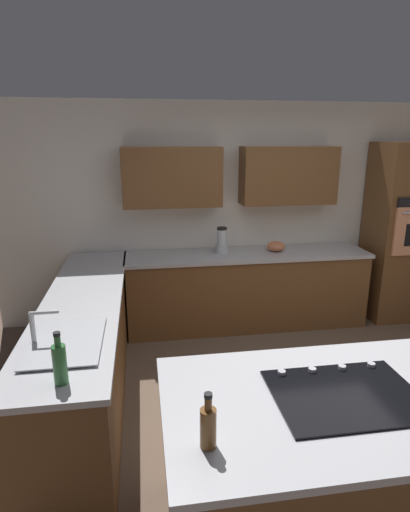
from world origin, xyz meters
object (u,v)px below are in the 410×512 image
(cooktop, at_px, (346,394))
(dish_soap_bottle, at_px, (60,363))
(blender, at_px, (222,242))
(wall_oven, at_px, (403,233))
(mixing_bowl, at_px, (276,246))
(sink_unit, at_px, (65,340))
(oil_bottle, at_px, (208,426))

(cooktop, distance_m, dish_soap_bottle, 1.52)
(blender, height_order, dish_soap_bottle, blender)
(wall_oven, distance_m, cooktop, 3.52)
(wall_oven, relative_size, blender, 6.99)
(cooktop, relative_size, mixing_bowl, 3.55)
(wall_oven, height_order, sink_unit, wall_oven)
(cooktop, bearing_deg, blender, -87.81)
(blender, distance_m, mixing_bowl, 0.65)
(cooktop, bearing_deg, oil_bottle, 18.59)
(oil_bottle, bearing_deg, dish_soap_bottle, -40.05)
(wall_oven, xyz_separation_m, dish_soap_bottle, (3.62, 2.44, -0.05))
(blender, bearing_deg, oil_bottle, 77.93)
(dish_soap_bottle, distance_m, oil_bottle, 0.93)
(wall_oven, relative_size, mixing_bowl, 10.02)
(cooktop, bearing_deg, sink_unit, -28.12)
(sink_unit, bearing_deg, wall_oven, -151.90)
(cooktop, xyz_separation_m, dish_soap_bottle, (1.48, -0.34, 0.12))
(mixing_bowl, height_order, oil_bottle, oil_bottle)
(wall_oven, height_order, blender, wall_oven)
(mixing_bowl, xyz_separation_m, oil_bottle, (1.31, 3.08, 0.04))
(sink_unit, relative_size, mixing_bowl, 3.27)
(sink_unit, bearing_deg, dish_soap_bottle, 96.95)
(sink_unit, height_order, dish_soap_bottle, dish_soap_bottle)
(dish_soap_bottle, bearing_deg, wall_oven, -145.98)
(wall_oven, height_order, cooktop, wall_oven)
(blender, bearing_deg, wall_oven, 179.10)
(dish_soap_bottle, bearing_deg, cooktop, 167.00)
(wall_oven, height_order, mixing_bowl, wall_oven)
(blender, relative_size, oil_bottle, 1.17)
(sink_unit, bearing_deg, cooktop, 151.88)
(cooktop, relative_size, oil_bottle, 2.89)
(sink_unit, bearing_deg, mixing_bowl, -136.11)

